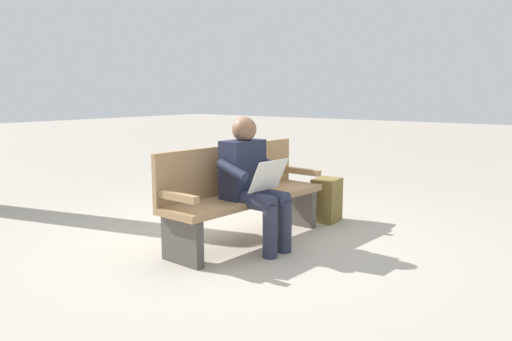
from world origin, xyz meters
TOP-DOWN VIEW (x-y plane):
  - ground_plane at (0.00, 0.00)m, footprint 40.00×40.00m
  - bench_near at (-0.00, -0.07)m, footprint 1.82×0.58m
  - person_seated at (0.12, 0.16)m, footprint 0.59×0.59m
  - backpack at (-1.12, 0.21)m, footprint 0.35×0.32m

SIDE VIEW (x-z plane):
  - ground_plane at x=0.00m, z-range 0.00..0.00m
  - backpack at x=-1.12m, z-range 0.00..0.47m
  - bench_near at x=0.00m, z-range 0.01..0.91m
  - person_seated at x=0.12m, z-range 0.04..1.22m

